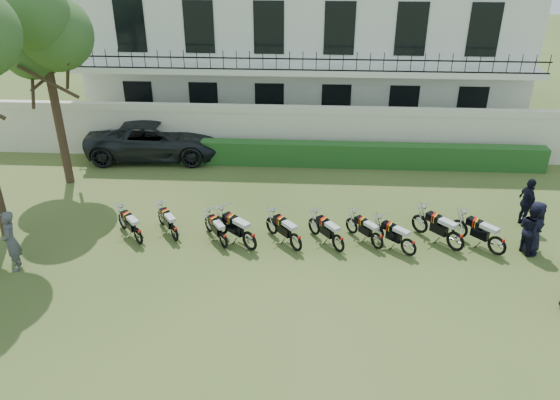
{
  "coord_description": "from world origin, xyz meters",
  "views": [
    {
      "loc": [
        0.4,
        -13.89,
        9.18
      ],
      "look_at": [
        -0.55,
        2.16,
        0.91
      ],
      "focal_mm": 35.0,
      "sensor_mm": 36.0,
      "label": 1
    }
  ],
  "objects_px": {
    "motorcycle_5": "(338,239)",
    "motorcycle_9": "(498,241)",
    "suv": "(157,139)",
    "motorcycle_3": "(249,236)",
    "officer_3": "(534,227)",
    "motorcycle_8": "(456,237)",
    "motorcycle_4": "(296,238)",
    "motorcycle_6": "(377,237)",
    "officer_4": "(531,229)",
    "motorcycle_0": "(138,232)",
    "motorcycle_1": "(174,229)",
    "motorcycle_2": "(223,237)",
    "officer_5": "(527,203)",
    "inspector": "(11,241)",
    "motorcycle_7": "(409,243)",
    "tree_west_near": "(41,27)"
  },
  "relations": [
    {
      "from": "motorcycle_5",
      "to": "motorcycle_9",
      "type": "xyz_separation_m",
      "value": [
        4.82,
        0.11,
        0.03
      ]
    },
    {
      "from": "suv",
      "to": "motorcycle_3",
      "type": "bearing_deg",
      "value": -150.16
    },
    {
      "from": "officer_3",
      "to": "motorcycle_8",
      "type": "bearing_deg",
      "value": 110.48
    },
    {
      "from": "motorcycle_4",
      "to": "motorcycle_6",
      "type": "height_order",
      "value": "motorcycle_4"
    },
    {
      "from": "motorcycle_5",
      "to": "suv",
      "type": "bearing_deg",
      "value": 99.3
    },
    {
      "from": "motorcycle_3",
      "to": "motorcycle_9",
      "type": "bearing_deg",
      "value": -47.03
    },
    {
      "from": "motorcycle_8",
      "to": "officer_4",
      "type": "relative_size",
      "value": 0.99
    },
    {
      "from": "suv",
      "to": "officer_3",
      "type": "distance_m",
      "value": 15.12
    },
    {
      "from": "motorcycle_0",
      "to": "motorcycle_1",
      "type": "bearing_deg",
      "value": -27.88
    },
    {
      "from": "motorcycle_1",
      "to": "motorcycle_2",
      "type": "height_order",
      "value": "motorcycle_1"
    },
    {
      "from": "motorcycle_0",
      "to": "motorcycle_5",
      "type": "distance_m",
      "value": 6.28
    },
    {
      "from": "officer_5",
      "to": "inspector",
      "type": "bearing_deg",
      "value": 96.08
    },
    {
      "from": "motorcycle_7",
      "to": "officer_4",
      "type": "bearing_deg",
      "value": -38.35
    },
    {
      "from": "tree_west_near",
      "to": "motorcycle_7",
      "type": "distance_m",
      "value": 14.32
    },
    {
      "from": "motorcycle_5",
      "to": "officer_5",
      "type": "bearing_deg",
      "value": -18.63
    },
    {
      "from": "motorcycle_2",
      "to": "motorcycle_4",
      "type": "distance_m",
      "value": 2.26
    },
    {
      "from": "motorcycle_7",
      "to": "inspector",
      "type": "distance_m",
      "value": 11.72
    },
    {
      "from": "officer_4",
      "to": "motorcycle_1",
      "type": "bearing_deg",
      "value": 71.53
    },
    {
      "from": "motorcycle_3",
      "to": "officer_3",
      "type": "height_order",
      "value": "officer_3"
    },
    {
      "from": "tree_west_near",
      "to": "motorcycle_1",
      "type": "xyz_separation_m",
      "value": [
        5.12,
        -4.16,
        -5.45
      ]
    },
    {
      "from": "motorcycle_1",
      "to": "officer_5",
      "type": "height_order",
      "value": "officer_5"
    },
    {
      "from": "tree_west_near",
      "to": "officer_5",
      "type": "relative_size",
      "value": 4.65
    },
    {
      "from": "motorcycle_8",
      "to": "motorcycle_1",
      "type": "bearing_deg",
      "value": 138.25
    },
    {
      "from": "motorcycle_3",
      "to": "inspector",
      "type": "relative_size",
      "value": 0.85
    },
    {
      "from": "motorcycle_5",
      "to": "motorcycle_8",
      "type": "xyz_separation_m",
      "value": [
        3.61,
        0.27,
        0.05
      ]
    },
    {
      "from": "motorcycle_0",
      "to": "motorcycle_1",
      "type": "height_order",
      "value": "motorcycle_0"
    },
    {
      "from": "motorcycle_0",
      "to": "motorcycle_2",
      "type": "relative_size",
      "value": 0.97
    },
    {
      "from": "tree_west_near",
      "to": "officer_3",
      "type": "xyz_separation_m",
      "value": [
        16.25,
        -4.07,
        -5.04
      ]
    },
    {
      "from": "suv",
      "to": "officer_5",
      "type": "height_order",
      "value": "officer_5"
    },
    {
      "from": "motorcycle_8",
      "to": "motorcycle_9",
      "type": "distance_m",
      "value": 1.23
    },
    {
      "from": "motorcycle_0",
      "to": "motorcycle_9",
      "type": "height_order",
      "value": "motorcycle_9"
    },
    {
      "from": "officer_4",
      "to": "motorcycle_7",
      "type": "bearing_deg",
      "value": 78.7
    },
    {
      "from": "motorcycle_2",
      "to": "officer_4",
      "type": "bearing_deg",
      "value": -31.18
    },
    {
      "from": "motorcycle_4",
      "to": "tree_west_near",
      "type": "bearing_deg",
      "value": 113.42
    },
    {
      "from": "tree_west_near",
      "to": "motorcycle_9",
      "type": "bearing_deg",
      "value": -16.16
    },
    {
      "from": "motorcycle_2",
      "to": "motorcycle_3",
      "type": "xyz_separation_m",
      "value": [
        0.83,
        -0.09,
        0.09
      ]
    },
    {
      "from": "suv",
      "to": "officer_4",
      "type": "bearing_deg",
      "value": -120.55
    },
    {
      "from": "motorcycle_2",
      "to": "motorcycle_4",
      "type": "height_order",
      "value": "motorcycle_4"
    },
    {
      "from": "motorcycle_3",
      "to": "motorcycle_4",
      "type": "relative_size",
      "value": 1.07
    },
    {
      "from": "motorcycle_1",
      "to": "motorcycle_8",
      "type": "relative_size",
      "value": 0.93
    },
    {
      "from": "motorcycle_9",
      "to": "officer_3",
      "type": "height_order",
      "value": "officer_3"
    },
    {
      "from": "motorcycle_4",
      "to": "motorcycle_7",
      "type": "xyz_separation_m",
      "value": [
        3.44,
        -0.07,
        -0.01
      ]
    },
    {
      "from": "motorcycle_1",
      "to": "officer_4",
      "type": "xyz_separation_m",
      "value": [
        11.02,
        0.06,
        0.36
      ]
    },
    {
      "from": "tree_west_near",
      "to": "motorcycle_4",
      "type": "relative_size",
      "value": 5.33
    },
    {
      "from": "motorcycle_0",
      "to": "motorcycle_6",
      "type": "xyz_separation_m",
      "value": [
        7.49,
        0.17,
        -0.02
      ]
    },
    {
      "from": "motorcycle_6",
      "to": "motorcycle_8",
      "type": "distance_m",
      "value": 2.4
    },
    {
      "from": "motorcycle_2",
      "to": "suv",
      "type": "height_order",
      "value": "suv"
    },
    {
      "from": "motorcycle_3",
      "to": "officer_4",
      "type": "bearing_deg",
      "value": -45.27
    },
    {
      "from": "officer_4",
      "to": "motorcycle_0",
      "type": "bearing_deg",
      "value": 72.71
    },
    {
      "from": "motorcycle_5",
      "to": "motorcycle_0",
      "type": "bearing_deg",
      "value": 142.49
    }
  ]
}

